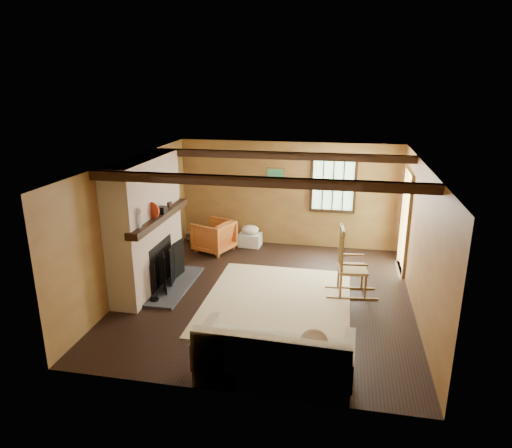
% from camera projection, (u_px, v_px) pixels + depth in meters
% --- Properties ---
extents(ground, '(5.50, 5.50, 0.00)m').
position_uv_depth(ground, '(268.00, 295.00, 8.20)').
color(ground, black).
rests_on(ground, ground).
extents(room_envelope, '(5.02, 5.52, 2.44)m').
position_uv_depth(room_envelope, '(283.00, 204.00, 7.91)').
color(room_envelope, olive).
rests_on(room_envelope, ground).
extents(fireplace, '(1.02, 2.30, 2.40)m').
position_uv_depth(fireplace, '(147.00, 229.00, 8.27)').
color(fireplace, '#A54F40').
rests_on(fireplace, ground).
extents(rug, '(2.50, 3.00, 0.01)m').
position_uv_depth(rug, '(277.00, 301.00, 7.97)').
color(rug, '#CBAC87').
rests_on(rug, ground).
extents(rocking_chair, '(0.96, 0.57, 1.26)m').
position_uv_depth(rocking_chair, '(350.00, 267.00, 8.09)').
color(rocking_chair, tan).
rests_on(rocking_chair, ground).
extents(sofa, '(2.01, 0.95, 0.80)m').
position_uv_depth(sofa, '(275.00, 360.00, 5.79)').
color(sofa, beige).
rests_on(sofa, ground).
extents(firewood_pile, '(0.70, 0.13, 0.25)m').
position_uv_depth(firewood_pile, '(201.00, 237.00, 10.85)').
color(firewood_pile, brown).
rests_on(firewood_pile, ground).
extents(laundry_basket, '(0.52, 0.41, 0.30)m').
position_uv_depth(laundry_basket, '(250.00, 240.00, 10.61)').
color(laundry_basket, white).
rests_on(laundry_basket, ground).
extents(basket_pillow, '(0.42, 0.34, 0.21)m').
position_uv_depth(basket_pillow, '(250.00, 229.00, 10.53)').
color(basket_pillow, beige).
rests_on(basket_pillow, laundry_basket).
extents(armchair, '(1.00, 0.98, 0.71)m').
position_uv_depth(armchair, '(214.00, 236.00, 10.22)').
color(armchair, '#BF6026').
rests_on(armchair, ground).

